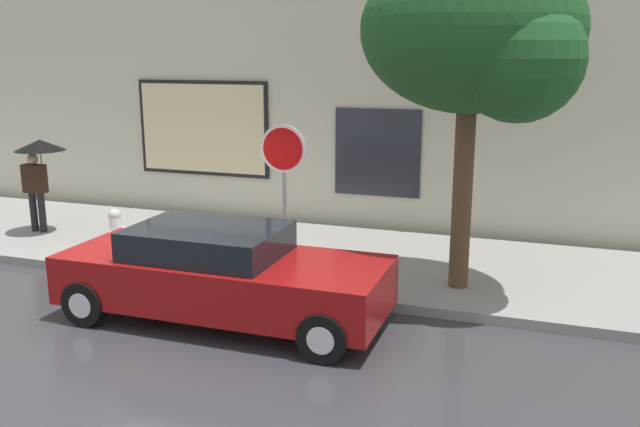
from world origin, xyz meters
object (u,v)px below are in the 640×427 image
Objects in this scene: parked_car at (221,274)px; stop_sign at (284,170)px; pedestrian_with_umbrella at (38,159)px; fire_hydrant at (116,231)px; street_tree at (480,37)px.

stop_sign reaches higher than parked_car.
parked_car is at bearing -26.08° from pedestrian_with_umbrella.
stop_sign is (0.28, 1.67, 1.21)m from parked_car.
parked_car reaches higher than fire_hydrant.
pedestrian_with_umbrella is (-2.21, 0.67, 1.11)m from fire_hydrant.
street_tree is at bearing 6.94° from stop_sign.
street_tree reaches higher than fire_hydrant.
stop_sign is (3.44, -0.29, 1.35)m from fire_hydrant.
pedestrian_with_umbrella is at bearing 170.34° from stop_sign.
fire_hydrant is 2.56m from pedestrian_with_umbrella.
street_tree is at bearing 32.56° from parked_car.
stop_sign is (-2.88, -0.35, -2.02)m from street_tree.
stop_sign is at bearing 80.50° from parked_car.
street_tree is 2.05× the size of stop_sign.
parked_car is 0.91× the size of street_tree.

